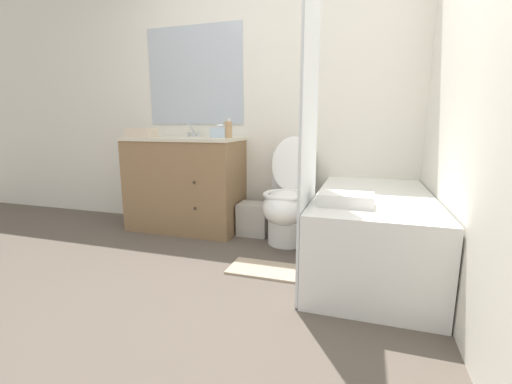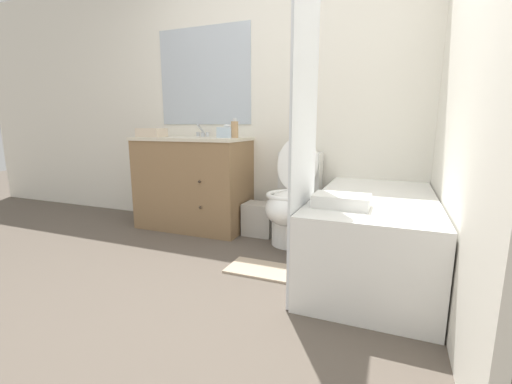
{
  "view_description": "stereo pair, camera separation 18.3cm",
  "coord_description": "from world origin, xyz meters",
  "px_view_note": "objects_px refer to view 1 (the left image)",
  "views": [
    {
      "loc": [
        0.86,
        -1.57,
        1.0
      ],
      "look_at": [
        0.13,
        0.71,
        0.53
      ],
      "focal_mm": 24.0,
      "sensor_mm": 36.0,
      "label": 1
    },
    {
      "loc": [
        1.03,
        -1.5,
        1.0
      ],
      "look_at": [
        0.13,
        0.71,
        0.53
      ],
      "focal_mm": 24.0,
      "sensor_mm": 36.0,
      "label": 2
    }
  ],
  "objects_px": {
    "vanity_cabinet": "(186,183)",
    "soap_dispenser": "(228,129)",
    "bathtub": "(371,231)",
    "tissue_box": "(220,132)",
    "bath_towel_folded": "(346,199)",
    "sink_faucet": "(193,133)",
    "wastebasket": "(254,219)",
    "toilet": "(288,202)",
    "hand_towel_folded": "(142,133)",
    "bath_mat": "(269,270)"
  },
  "relations": [
    {
      "from": "sink_faucet",
      "to": "hand_towel_folded",
      "type": "distance_m",
      "value": 0.49
    },
    {
      "from": "sink_faucet",
      "to": "soap_dispenser",
      "type": "relative_size",
      "value": 0.81
    },
    {
      "from": "sink_faucet",
      "to": "bath_towel_folded",
      "type": "relative_size",
      "value": 0.45
    },
    {
      "from": "sink_faucet",
      "to": "wastebasket",
      "type": "height_order",
      "value": "sink_faucet"
    },
    {
      "from": "bathtub",
      "to": "wastebasket",
      "type": "xyz_separation_m",
      "value": [
        -1.02,
        0.48,
        -0.12
      ]
    },
    {
      "from": "bathtub",
      "to": "soap_dispenser",
      "type": "relative_size",
      "value": 8.21
    },
    {
      "from": "vanity_cabinet",
      "to": "toilet",
      "type": "height_order",
      "value": "toilet"
    },
    {
      "from": "sink_faucet",
      "to": "wastebasket",
      "type": "bearing_deg",
      "value": -13.87
    },
    {
      "from": "vanity_cabinet",
      "to": "bath_mat",
      "type": "distance_m",
      "value": 1.34
    },
    {
      "from": "bath_mat",
      "to": "hand_towel_folded",
      "type": "bearing_deg",
      "value": 156.66
    },
    {
      "from": "bathtub",
      "to": "bath_towel_folded",
      "type": "bearing_deg",
      "value": -112.19
    },
    {
      "from": "soap_dispenser",
      "to": "bath_mat",
      "type": "relative_size",
      "value": 0.32
    },
    {
      "from": "vanity_cabinet",
      "to": "sink_faucet",
      "type": "bearing_deg",
      "value": 90.0
    },
    {
      "from": "hand_towel_folded",
      "to": "tissue_box",
      "type": "bearing_deg",
      "value": 11.61
    },
    {
      "from": "vanity_cabinet",
      "to": "tissue_box",
      "type": "relative_size",
      "value": 7.3
    },
    {
      "from": "wastebasket",
      "to": "soap_dispenser",
      "type": "relative_size",
      "value": 1.68
    },
    {
      "from": "vanity_cabinet",
      "to": "toilet",
      "type": "relative_size",
      "value": 1.19
    },
    {
      "from": "bathtub",
      "to": "bath_mat",
      "type": "bearing_deg",
      "value": -158.2
    },
    {
      "from": "vanity_cabinet",
      "to": "bath_mat",
      "type": "height_order",
      "value": "vanity_cabinet"
    },
    {
      "from": "vanity_cabinet",
      "to": "hand_towel_folded",
      "type": "bearing_deg",
      "value": -162.86
    },
    {
      "from": "toilet",
      "to": "tissue_box",
      "type": "xyz_separation_m",
      "value": [
        -0.67,
        0.13,
        0.58
      ]
    },
    {
      "from": "bath_towel_folded",
      "to": "bath_mat",
      "type": "height_order",
      "value": "bath_towel_folded"
    },
    {
      "from": "vanity_cabinet",
      "to": "bath_mat",
      "type": "xyz_separation_m",
      "value": [
        1.04,
        -0.73,
        -0.44
      ]
    },
    {
      "from": "sink_faucet",
      "to": "bath_towel_folded",
      "type": "bearing_deg",
      "value": -34.46
    },
    {
      "from": "sink_faucet",
      "to": "toilet",
      "type": "height_order",
      "value": "sink_faucet"
    },
    {
      "from": "toilet",
      "to": "bath_mat",
      "type": "bearing_deg",
      "value": -89.32
    },
    {
      "from": "toilet",
      "to": "bath_mat",
      "type": "xyz_separation_m",
      "value": [
        0.01,
        -0.63,
        -0.35
      ]
    },
    {
      "from": "sink_faucet",
      "to": "tissue_box",
      "type": "relative_size",
      "value": 0.96
    },
    {
      "from": "vanity_cabinet",
      "to": "bath_towel_folded",
      "type": "bearing_deg",
      "value": -29.28
    },
    {
      "from": "sink_faucet",
      "to": "bath_mat",
      "type": "relative_size",
      "value": 0.26
    },
    {
      "from": "vanity_cabinet",
      "to": "toilet",
      "type": "distance_m",
      "value": 1.04
    },
    {
      "from": "vanity_cabinet",
      "to": "toilet",
      "type": "bearing_deg",
      "value": -5.43
    },
    {
      "from": "sink_faucet",
      "to": "soap_dispenser",
      "type": "height_order",
      "value": "soap_dispenser"
    },
    {
      "from": "hand_towel_folded",
      "to": "bath_towel_folded",
      "type": "height_order",
      "value": "hand_towel_folded"
    },
    {
      "from": "vanity_cabinet",
      "to": "tissue_box",
      "type": "bearing_deg",
      "value": 5.6
    },
    {
      "from": "vanity_cabinet",
      "to": "soap_dispenser",
      "type": "bearing_deg",
      "value": -0.42
    },
    {
      "from": "toilet",
      "to": "wastebasket",
      "type": "bearing_deg",
      "value": 160.51
    },
    {
      "from": "wastebasket",
      "to": "soap_dispenser",
      "type": "distance_m",
      "value": 0.85
    },
    {
      "from": "sink_faucet",
      "to": "wastebasket",
      "type": "xyz_separation_m",
      "value": [
        0.69,
        -0.17,
        -0.77
      ]
    },
    {
      "from": "vanity_cabinet",
      "to": "bath_mat",
      "type": "relative_size",
      "value": 1.95
    },
    {
      "from": "sink_faucet",
      "to": "wastebasket",
      "type": "relative_size",
      "value": 0.48
    },
    {
      "from": "soap_dispenser",
      "to": "bath_towel_folded",
      "type": "relative_size",
      "value": 0.56
    },
    {
      "from": "bathtub",
      "to": "tissue_box",
      "type": "bearing_deg",
      "value": 159.94
    },
    {
      "from": "wastebasket",
      "to": "sink_faucet",
      "type": "bearing_deg",
      "value": 166.13
    },
    {
      "from": "soap_dispenser",
      "to": "bath_mat",
      "type": "xyz_separation_m",
      "value": [
        0.58,
        -0.72,
        -0.96
      ]
    },
    {
      "from": "toilet",
      "to": "tissue_box",
      "type": "distance_m",
      "value": 0.9
    },
    {
      "from": "tissue_box",
      "to": "bath_towel_folded",
      "type": "relative_size",
      "value": 0.47
    },
    {
      "from": "toilet",
      "to": "bath_mat",
      "type": "distance_m",
      "value": 0.72
    },
    {
      "from": "vanity_cabinet",
      "to": "tissue_box",
      "type": "distance_m",
      "value": 0.6
    },
    {
      "from": "wastebasket",
      "to": "tissue_box",
      "type": "bearing_deg",
      "value": 178.08
    }
  ]
}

